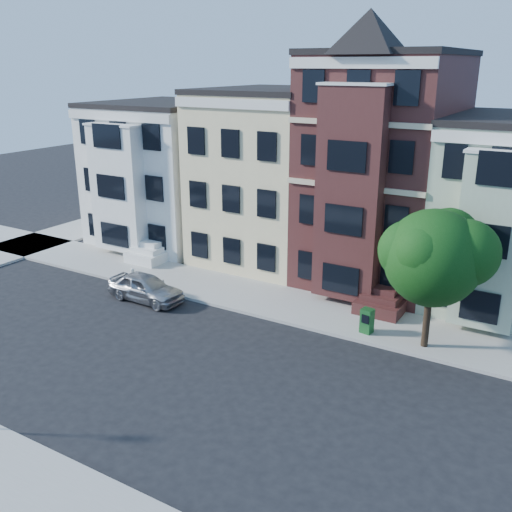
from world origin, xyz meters
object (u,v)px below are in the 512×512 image
Objects in this scene: street_tree at (433,264)px; fire_hydrant at (133,276)px; newspaper_box at (367,321)px; parked_car at (146,288)px.

street_tree is 12.00× the size of fire_hydrant.
newspaper_box is at bearing -179.04° from street_tree.
parked_car is (-13.76, -2.05, -3.13)m from street_tree.
parked_car is at bearing -161.14° from newspaper_box.
newspaper_box is (-2.58, -0.04, -3.13)m from street_tree.
parked_car reaches higher than fire_hydrant.
street_tree is 14.26m from parked_car.
fire_hydrant is at bearing -168.82° from newspaper_box.
fire_hydrant is (-15.95, -0.62, -3.39)m from street_tree.
street_tree is 4.06m from newspaper_box.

